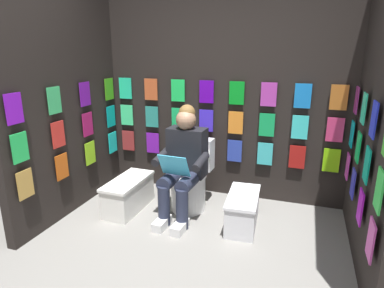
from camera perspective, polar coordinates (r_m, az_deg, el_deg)
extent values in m
plane|color=gray|center=(2.78, -5.27, -23.01)|extent=(30.00, 30.00, 0.00)
cube|color=black|center=(3.94, 5.35, 8.52)|extent=(2.95, 0.10, 2.46)
cube|color=#9E2C2D|center=(4.45, -10.86, 0.58)|extent=(0.17, 0.01, 0.26)
cube|color=purple|center=(4.29, -6.73, 0.18)|extent=(0.17, 0.01, 0.26)
cube|color=#0AA355|center=(4.16, -2.31, -0.26)|extent=(0.17, 0.01, 0.26)
cube|color=#E4467F|center=(4.05, 2.38, -0.72)|extent=(0.17, 0.01, 0.26)
cube|color=#2B41AC|center=(3.97, 7.30, -1.19)|extent=(0.17, 0.01, 0.26)
cube|color=#39BFC2|center=(3.92, 12.39, -1.67)|extent=(0.17, 0.01, 0.26)
cube|color=#A71714|center=(3.90, 17.56, -2.15)|extent=(0.17, 0.01, 0.26)
cube|color=#7CD210|center=(3.91, 22.75, -2.61)|extent=(0.17, 0.01, 0.26)
cube|color=#45EF8E|center=(4.38, -11.09, 4.89)|extent=(0.17, 0.01, 0.26)
cube|color=teal|center=(4.21, -6.88, 4.65)|extent=(0.17, 0.01, 0.26)
cube|color=#1ABB5F|center=(4.07, -2.36, 4.36)|extent=(0.17, 0.01, 0.26)
cube|color=#4029E2|center=(3.96, 2.44, 4.02)|extent=(0.17, 0.01, 0.26)
cube|color=orange|center=(3.88, 7.48, 3.63)|extent=(0.17, 0.01, 0.26)
cube|color=#14A250|center=(3.83, 12.69, 3.20)|extent=(0.17, 0.01, 0.26)
cube|color=#38D7D2|center=(3.81, 17.99, 2.74)|extent=(0.17, 0.01, 0.26)
cube|color=#CD3265|center=(3.82, 23.30, 2.25)|extent=(0.17, 0.01, 0.26)
cube|color=#23DEA3|center=(4.32, -11.34, 9.34)|extent=(0.17, 0.01, 0.26)
cube|color=#CC582C|center=(4.16, -7.04, 9.27)|extent=(0.17, 0.01, 0.26)
cube|color=#1DDA57|center=(4.02, -2.42, 9.13)|extent=(0.17, 0.01, 0.26)
cube|color=#5909B3|center=(3.91, 2.50, 8.93)|extent=(0.17, 0.01, 0.26)
cube|color=#0B9521|center=(3.82, 7.67, 8.64)|extent=(0.17, 0.01, 0.26)
cube|color=#B138A8|center=(3.77, 13.01, 8.27)|extent=(0.17, 0.01, 0.26)
cube|color=blue|center=(3.75, 18.45, 7.82)|extent=(0.17, 0.01, 0.26)
cube|color=#B26322|center=(3.76, 23.88, 7.30)|extent=(0.17, 0.01, 0.26)
cube|color=black|center=(2.95, 29.52, 3.91)|extent=(0.10, 1.80, 2.46)
cube|color=#E442C7|center=(3.79, 25.08, -3.45)|extent=(0.01, 0.17, 0.26)
cube|color=#3335CB|center=(3.34, 25.85, -6.11)|extent=(0.01, 0.17, 0.26)
cube|color=#B817D3|center=(2.90, 26.87, -9.58)|extent=(0.01, 0.17, 0.26)
cube|color=#D346AC|center=(2.47, 28.29, -14.28)|extent=(0.01, 0.17, 0.26)
cube|color=#0AB8C1|center=(3.70, 25.70, 1.55)|extent=(0.01, 0.17, 0.26)
cube|color=#0FC95B|center=(3.24, 26.58, -0.49)|extent=(0.01, 0.17, 0.26)
cube|color=#0BAF8F|center=(2.78, 27.76, -3.19)|extent=(0.01, 0.17, 0.26)
cube|color=#38E053|center=(2.33, 29.40, -6.95)|extent=(0.01, 0.17, 0.26)
cube|color=#8F287A|center=(3.64, 26.35, 6.75)|extent=(0.01, 0.17, 0.26)
cube|color=#2ADEA7|center=(3.17, 27.36, 5.45)|extent=(0.01, 0.17, 0.26)
cube|color=#2331DE|center=(2.70, 28.70, 3.69)|extent=(0.01, 0.17, 0.26)
cube|color=black|center=(3.76, -21.05, 7.14)|extent=(0.10, 1.80, 2.46)
cube|color=gold|center=(3.35, -26.65, -6.18)|extent=(0.01, 0.17, 0.26)
cube|color=#D15715|center=(3.67, -21.38, -3.64)|extent=(0.01, 0.17, 0.26)
cube|color=#94DC20|center=(4.03, -17.02, -1.50)|extent=(0.01, 0.17, 0.26)
cube|color=#17DCD3|center=(4.41, -13.41, 0.28)|extent=(0.01, 0.17, 0.26)
cube|color=#25CC57|center=(3.24, -27.40, -0.57)|extent=(0.01, 0.17, 0.26)
cube|color=red|center=(3.58, -21.93, 1.52)|extent=(0.01, 0.17, 0.26)
cube|color=#A8195A|center=(3.95, -17.43, 3.23)|extent=(0.01, 0.17, 0.26)
cube|color=#0BA4A7|center=(4.34, -13.70, 4.63)|extent=(0.01, 0.17, 0.26)
cube|color=purple|center=(3.17, -28.19, 5.35)|extent=(0.01, 0.17, 0.26)
cube|color=#3ABD6A|center=(3.52, -22.51, 6.92)|extent=(0.01, 0.17, 0.26)
cube|color=#7017A8|center=(3.89, -17.85, 8.14)|extent=(0.01, 0.17, 0.26)
cube|color=#42A117|center=(4.28, -14.01, 9.11)|extent=(0.01, 0.17, 0.26)
cylinder|color=white|center=(3.74, -0.64, -8.31)|extent=(0.38, 0.38, 0.40)
cylinder|color=white|center=(3.66, -0.65, -5.29)|extent=(0.41, 0.41, 0.02)
cube|color=white|center=(3.83, 0.81, -1.63)|extent=(0.39, 0.20, 0.36)
cylinder|color=white|center=(3.75, 0.32, -2.01)|extent=(0.39, 0.09, 0.39)
cube|color=black|center=(3.54, -0.83, -1.36)|extent=(0.41, 0.24, 0.52)
sphere|color=tan|center=(3.43, -1.04, 4.16)|extent=(0.21, 0.21, 0.21)
sphere|color=olive|center=(3.44, -0.86, 5.37)|extent=(0.17, 0.17, 0.17)
cylinder|color=#23283D|center=(3.42, -0.54, -6.41)|extent=(0.17, 0.41, 0.15)
cylinder|color=#23283D|center=(3.49, -3.59, -5.94)|extent=(0.17, 0.41, 0.15)
cylinder|color=#23283D|center=(3.36, -1.70, -11.08)|extent=(0.12, 0.12, 0.42)
cylinder|color=#23283D|center=(3.44, -4.82, -10.48)|extent=(0.12, 0.12, 0.42)
cube|color=white|center=(3.39, -2.09, -14.02)|extent=(0.12, 0.26, 0.09)
cube|color=white|center=(3.47, -5.20, -13.36)|extent=(0.12, 0.26, 0.09)
cylinder|color=black|center=(3.32, 1.51, -3.08)|extent=(0.10, 0.31, 0.13)
cylinder|color=black|center=(3.48, -5.31, -2.19)|extent=(0.10, 0.31, 0.13)
cube|color=#3CAFD9|center=(3.26, -3.10, -3.73)|extent=(0.31, 0.14, 0.23)
cube|color=silver|center=(3.48, 8.64, -11.41)|extent=(0.32, 0.63, 0.31)
cube|color=white|center=(3.40, 8.76, -8.89)|extent=(0.34, 0.66, 0.03)
cube|color=white|center=(3.83, -10.82, -8.66)|extent=(0.31, 0.68, 0.32)
cube|color=white|center=(3.76, -10.96, -6.22)|extent=(0.33, 0.71, 0.03)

